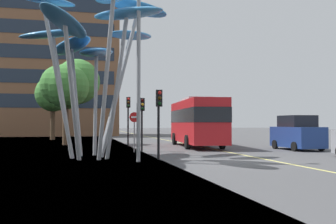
% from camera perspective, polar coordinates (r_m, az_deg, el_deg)
% --- Properties ---
extents(ground, '(120.00, 240.00, 0.10)m').
position_cam_1_polar(ground, '(18.64, 7.15, -7.14)').
color(ground, '#4C4C4F').
extents(red_bus, '(3.32, 10.28, 3.63)m').
position_cam_1_polar(red_bus, '(29.97, 4.08, -1.15)').
color(red_bus, red).
rests_on(red_bus, ground).
extents(leaf_sculpture, '(8.35, 9.82, 8.50)m').
position_cam_1_polar(leaf_sculpture, '(21.40, -10.75, 10.56)').
color(leaf_sculpture, '#9EA0A5').
rests_on(leaf_sculpture, ground).
extents(traffic_light_kerb_near, '(0.28, 0.42, 3.35)m').
position_cam_1_polar(traffic_light_kerb_near, '(19.20, -1.30, 0.43)').
color(traffic_light_kerb_near, black).
rests_on(traffic_light_kerb_near, ground).
extents(traffic_light_kerb_far, '(0.28, 0.42, 3.31)m').
position_cam_1_polar(traffic_light_kerb_far, '(25.02, -3.70, -0.09)').
color(traffic_light_kerb_far, black).
rests_on(traffic_light_kerb_far, ground).
extents(traffic_light_island_mid, '(0.28, 0.42, 3.72)m').
position_cam_1_polar(traffic_light_island_mid, '(30.38, -5.66, 0.19)').
color(traffic_light_island_mid, black).
rests_on(traffic_light_island_mid, ground).
extents(car_parked_mid, '(2.06, 4.07, 2.26)m').
position_cam_1_polar(car_parked_mid, '(27.74, 17.86, -2.95)').
color(car_parked_mid, navy).
rests_on(car_parked_mid, ground).
extents(street_lamp, '(1.74, 0.44, 8.58)m').
position_cam_1_polar(street_lamp, '(18.79, -3.10, 9.56)').
color(street_lamp, gray).
rests_on(street_lamp, ground).
extents(tree_pavement_near, '(4.78, 5.26, 7.09)m').
position_cam_1_polar(tree_pavement_near, '(33.36, -13.81, 3.85)').
color(tree_pavement_near, brown).
rests_on(tree_pavement_near, ground).
extents(tree_pavement_far, '(4.28, 4.54, 6.64)m').
position_cam_1_polar(tree_pavement_far, '(43.50, -15.72, 2.28)').
color(tree_pavement_far, brown).
rests_on(tree_pavement_far, ground).
extents(no_entry_sign, '(0.60, 0.12, 2.41)m').
position_cam_1_polar(no_entry_sign, '(24.23, -4.81, -1.92)').
color(no_entry_sign, gray).
rests_on(no_entry_sign, ground).
extents(backdrop_building, '(23.71, 12.02, 19.03)m').
position_cam_1_polar(backdrop_building, '(60.56, -18.79, 5.87)').
color(backdrop_building, brown).
rests_on(backdrop_building, ground).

